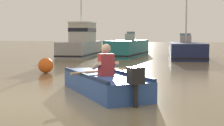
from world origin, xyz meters
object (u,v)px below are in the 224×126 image
object	(u,v)px
rowboat_with_person	(103,82)
moored_boat_navy	(186,51)
moored_boat_grey	(81,43)
mooring_buoy	(46,65)
moored_boat_teal	(128,49)

from	to	relation	value
rowboat_with_person	moored_boat_navy	size ratio (longest dim) A/B	0.50
moored_boat_grey	mooring_buoy	world-z (taller)	moored_boat_grey
moored_boat_navy	moored_boat_grey	bearing A→B (deg)	-174.12
rowboat_with_person	moored_boat_navy	bearing A→B (deg)	88.78
rowboat_with_person	mooring_buoy	distance (m)	4.65
rowboat_with_person	moored_boat_teal	size ratio (longest dim) A/B	0.54
rowboat_with_person	moored_boat_teal	world-z (taller)	moored_boat_teal
moored_boat_grey	mooring_buoy	xyz separation A→B (m)	(2.98, -9.13, -0.57)
moored_boat_grey	moored_boat_navy	size ratio (longest dim) A/B	0.94
moored_boat_teal	moored_boat_navy	xyz separation A→B (m)	(3.79, -0.21, -0.06)
rowboat_with_person	moored_boat_navy	xyz separation A→B (m)	(0.27, 12.87, 0.20)
rowboat_with_person	moored_boat_navy	world-z (taller)	moored_boat_navy
moored_boat_grey	moored_boat_teal	world-z (taller)	moored_boat_grey
moored_boat_navy	rowboat_with_person	bearing A→B (deg)	-91.22
mooring_buoy	moored_boat_navy	bearing A→B (deg)	68.90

